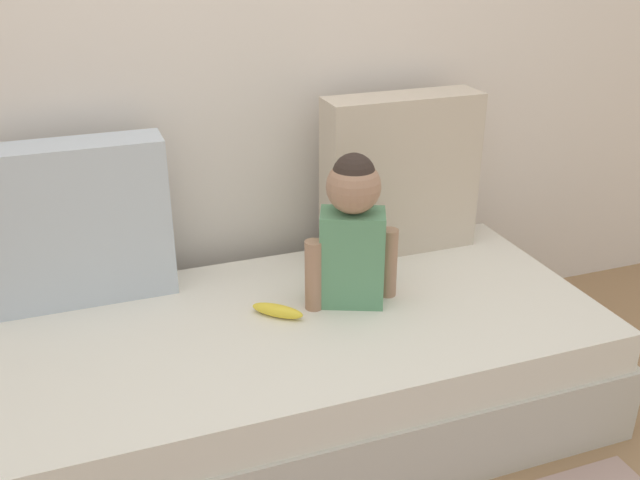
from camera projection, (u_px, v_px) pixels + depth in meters
name	position (u px, v px, depth m)	size (l,w,h in m)	color
ground_plane	(286.00, 422.00, 2.33)	(12.00, 12.00, 0.00)	#93704C
couch	(285.00, 373.00, 2.25)	(2.02, 0.92, 0.39)	beige
throw_pillow_left	(76.00, 224.00, 2.19)	(0.57, 0.16, 0.52)	#B2BCC6
throw_pillow_right	(400.00, 175.00, 2.53)	(0.56, 0.16, 0.57)	#C1B29E
toddler	(353.00, 228.00, 2.17)	(0.31, 0.19, 0.49)	#568E66
banana	(277.00, 311.00, 2.18)	(0.17, 0.04, 0.04)	yellow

